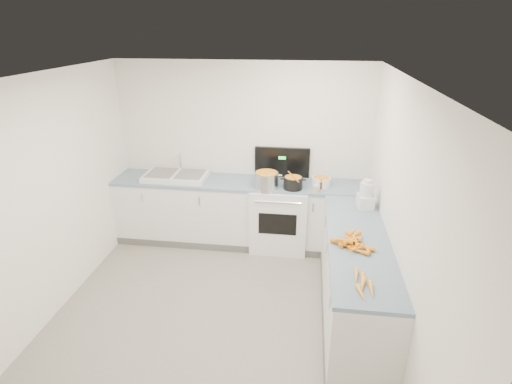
# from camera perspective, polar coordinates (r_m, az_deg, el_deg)

# --- Properties ---
(floor) EXTENTS (3.50, 4.00, 0.00)m
(floor) POSITION_cam_1_polar(r_m,az_deg,el_deg) (4.50, -5.94, -17.81)
(floor) COLOR gray
(floor) RESTS_ON ground
(ceiling) EXTENTS (3.50, 4.00, 0.00)m
(ceiling) POSITION_cam_1_polar(r_m,az_deg,el_deg) (3.44, -7.68, 15.61)
(ceiling) COLOR white
(ceiling) RESTS_ON ground
(wall_back) EXTENTS (3.50, 0.00, 2.50)m
(wall_back) POSITION_cam_1_polar(r_m,az_deg,el_deg) (5.63, -1.82, 5.57)
(wall_back) COLOR white
(wall_back) RESTS_ON ground
(wall_left) EXTENTS (0.00, 4.00, 2.50)m
(wall_left) POSITION_cam_1_polar(r_m,az_deg,el_deg) (4.55, -28.64, -1.69)
(wall_left) COLOR white
(wall_left) RESTS_ON ground
(wall_right) EXTENTS (0.00, 4.00, 2.50)m
(wall_right) POSITION_cam_1_polar(r_m,az_deg,el_deg) (3.80, 19.93, -4.75)
(wall_right) COLOR white
(wall_right) RESTS_ON ground
(counter_back) EXTENTS (3.50, 0.62, 0.94)m
(counter_back) POSITION_cam_1_polar(r_m,az_deg,el_deg) (5.64, -2.21, -2.91)
(counter_back) COLOR white
(counter_back) RESTS_ON ground
(counter_right) EXTENTS (0.62, 2.20, 0.94)m
(counter_right) POSITION_cam_1_polar(r_m,az_deg,el_deg) (4.39, 13.91, -11.84)
(counter_right) COLOR white
(counter_right) RESTS_ON ground
(stove) EXTENTS (0.76, 0.65, 1.36)m
(stove) POSITION_cam_1_polar(r_m,az_deg,el_deg) (5.57, 3.36, -3.27)
(stove) COLOR white
(stove) RESTS_ON ground
(sink) EXTENTS (0.86, 0.52, 0.31)m
(sink) POSITION_cam_1_polar(r_m,az_deg,el_deg) (5.66, -11.32, 2.30)
(sink) COLOR white
(sink) RESTS_ON counter_back
(steel_pot) EXTENTS (0.42, 0.42, 0.23)m
(steel_pot) POSITION_cam_1_polar(r_m,az_deg,el_deg) (5.21, 1.50, 1.62)
(steel_pot) COLOR silver
(steel_pot) RESTS_ON stove
(black_pot) EXTENTS (0.28, 0.28, 0.18)m
(black_pot) POSITION_cam_1_polar(r_m,az_deg,el_deg) (5.21, 5.31, 1.20)
(black_pot) COLOR black
(black_pot) RESTS_ON stove
(wooden_spoon) EXTENTS (0.17, 0.38, 0.02)m
(wooden_spoon) POSITION_cam_1_polar(r_m,az_deg,el_deg) (5.17, 5.35, 2.22)
(wooden_spoon) COLOR #AD7A47
(wooden_spoon) RESTS_ON black_pot
(mixing_bowl) EXTENTS (0.27, 0.27, 0.12)m
(mixing_bowl) POSITION_cam_1_polar(r_m,az_deg,el_deg) (5.35, 9.26, 1.48)
(mixing_bowl) COLOR white
(mixing_bowl) RESTS_ON counter_back
(extract_bottle) EXTENTS (0.04, 0.04, 0.10)m
(extract_bottle) POSITION_cam_1_polar(r_m,az_deg,el_deg) (5.25, 9.27, 0.96)
(extract_bottle) COLOR #593319
(extract_bottle) RESTS_ON counter_back
(spice_jar) EXTENTS (0.05, 0.05, 0.08)m
(spice_jar) POSITION_cam_1_polar(r_m,az_deg,el_deg) (5.13, 8.57, 0.36)
(spice_jar) COLOR #E5B266
(spice_jar) RESTS_ON counter_back
(food_processor) EXTENTS (0.20, 0.23, 0.34)m
(food_processor) POSITION_cam_1_polar(r_m,az_deg,el_deg) (4.80, 15.44, -0.49)
(food_processor) COLOR white
(food_processor) RESTS_ON counter_right
(carrot_pile) EXTENTS (0.42, 0.45, 0.09)m
(carrot_pile) POSITION_cam_1_polar(r_m,az_deg,el_deg) (4.01, 13.47, -6.88)
(carrot_pile) COLOR orange
(carrot_pile) RESTS_ON counter_right
(peeled_carrots) EXTENTS (0.15, 0.43, 0.04)m
(peeled_carrots) POSITION_cam_1_polar(r_m,az_deg,el_deg) (3.46, 15.03, -12.59)
(peeled_carrots) COLOR orange
(peeled_carrots) RESTS_ON counter_right
(peelings) EXTENTS (0.19, 0.25, 0.01)m
(peelings) POSITION_cam_1_polar(r_m,az_deg,el_deg) (5.75, -13.14, 2.91)
(peelings) COLOR tan
(peelings) RESTS_ON sink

